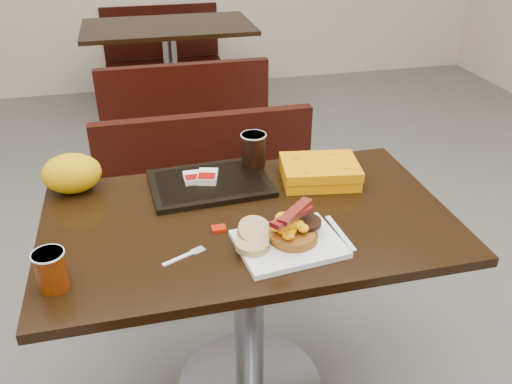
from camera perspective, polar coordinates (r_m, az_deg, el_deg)
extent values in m
cube|color=white|center=(1.44, 3.55, -5.60)|extent=(0.30, 0.24, 0.02)
cylinder|color=#8E4017|center=(1.44, 4.07, -4.62)|extent=(0.17, 0.17, 0.03)
cylinder|color=black|center=(1.46, 5.42, -3.24)|extent=(0.10, 0.10, 0.01)
ellipsoid|color=#FEA605|center=(1.41, 3.42, -3.51)|extent=(0.12, 0.11, 0.05)
cylinder|color=tan|center=(1.41, -0.41, -5.68)|extent=(0.11, 0.11, 0.02)
cylinder|color=tan|center=(1.44, -0.14, -4.25)|extent=(0.12, 0.12, 0.06)
cylinder|color=#973105|center=(1.37, -21.17, -7.90)|extent=(0.09, 0.09, 0.10)
cube|color=white|center=(1.52, 9.05, -4.36)|extent=(0.03, 0.18, 0.00)
cube|color=#AB1907|center=(1.51, -4.03, -3.96)|extent=(0.04, 0.03, 0.01)
cube|color=black|center=(1.73, -4.95, 0.94)|extent=(0.40, 0.29, 0.02)
cube|color=silver|center=(1.73, -6.90, 1.54)|extent=(0.05, 0.07, 0.02)
cube|color=silver|center=(1.73, -5.25, 1.66)|extent=(0.08, 0.10, 0.02)
cylinder|color=black|center=(1.80, -0.26, 4.59)|extent=(0.09, 0.09, 0.11)
cube|color=orange|center=(1.76, 6.88, 2.18)|extent=(0.27, 0.22, 0.07)
ellipsoid|color=#EEB007|center=(1.77, -19.22, 1.92)|extent=(0.21, 0.18, 0.13)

